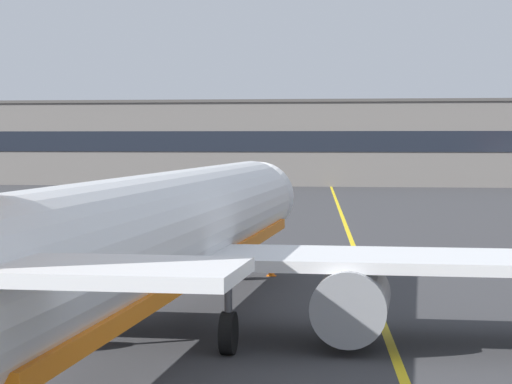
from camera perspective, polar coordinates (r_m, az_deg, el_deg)
name	(u,v)px	position (r m, az deg, el deg)	size (l,w,h in m)	color
taxiway_centreline	(362,268)	(52.62, 5.82, -4.16)	(0.30, 180.00, 0.01)	yellow
airliner_foreground	(159,236)	(33.52, -5.32, -2.42)	(32.12, 41.47, 11.65)	white
safety_cone_by_nose_gear	(271,271)	(49.28, 0.85, -4.33)	(0.44, 0.44, 0.55)	orange
terminal_building	(389,143)	(146.69, 7.33, 2.70)	(146.35, 12.40, 11.89)	slate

